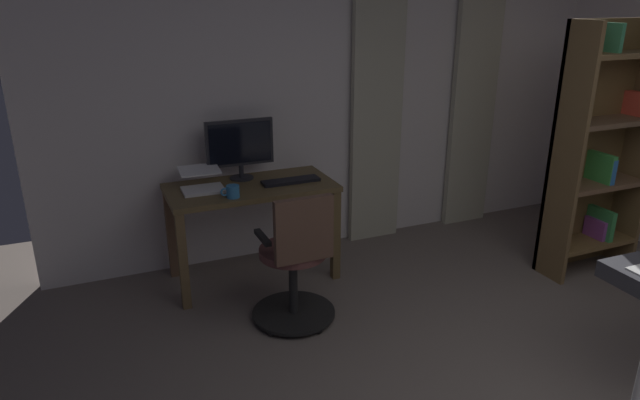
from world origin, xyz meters
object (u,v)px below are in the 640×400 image
bookshelf (598,152)px  office_chair (296,264)px  computer_keyboard (291,181)px  mug_tea (232,192)px  computer_monitor (240,145)px  laptop (202,182)px  desk (251,200)px

bookshelf → office_chair: bearing=-2.4°
computer_keyboard → bookshelf: 2.33m
computer_keyboard → mug_tea: bearing=18.0°
office_chair → bookshelf: bookshelf is taller
office_chair → computer_keyboard: 0.79m
computer_monitor → laptop: computer_monitor is taller
desk → bookshelf: size_ratio=0.64×
office_chair → bookshelf: size_ratio=0.49×
computer_monitor → bookshelf: bookshelf is taller
computer_monitor → mug_tea: size_ratio=3.85×
bookshelf → desk: bearing=-18.7°
office_chair → computer_monitor: 1.09m
mug_tea → bookshelf: size_ratio=0.07×
laptop → mug_tea: size_ratio=2.45×
laptop → bookshelf: bookshelf is taller
laptop → mug_tea: laptop is taller
laptop → desk: bearing=174.3°
desk → office_chair: 0.77m
office_chair → desk: bearing=95.0°
bookshelf → computer_keyboard: bearing=-19.8°
mug_tea → laptop: bearing=-58.1°
computer_monitor → mug_tea: computer_monitor is taller
office_chair → bookshelf: (-2.41, 0.10, 0.52)m
computer_monitor → laptop: size_ratio=1.57×
office_chair → laptop: 0.96m
laptop → mug_tea: (-0.16, 0.25, -0.01)m
desk → office_chair: office_chair is taller
desk → computer_monitor: computer_monitor is taller
mug_tea → computer_monitor: bearing=-113.5°
desk → mug_tea: 0.33m
desk → office_chair: bearing=95.6°
desk → bookshelf: (-2.48, 0.84, 0.31)m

